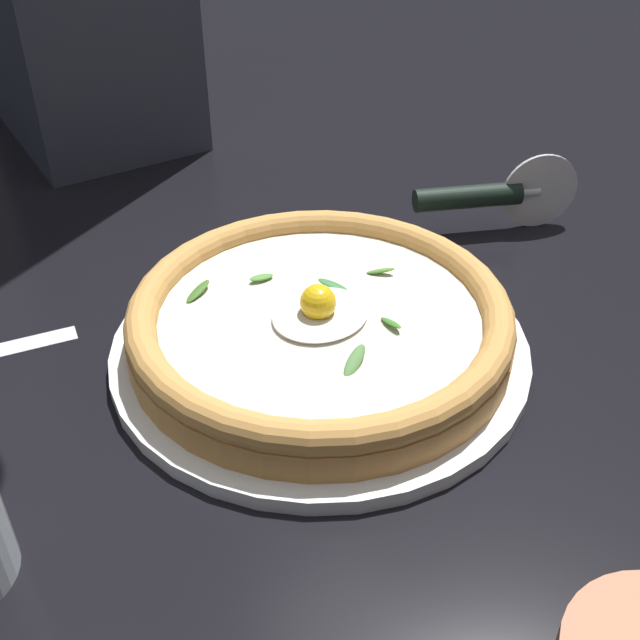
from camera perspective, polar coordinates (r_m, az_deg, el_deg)
ground_plane at (r=0.59m, az=1.17°, el=-5.60°), size 2.40×2.40×0.03m
pizza_plate at (r=0.61m, az=0.00°, el=-1.98°), size 0.32×0.32×0.01m
pizza at (r=0.59m, az=-0.00°, el=0.00°), size 0.29×0.29×0.05m
pizza_cutter at (r=0.77m, az=12.06°, el=8.87°), size 0.14×0.10×0.07m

